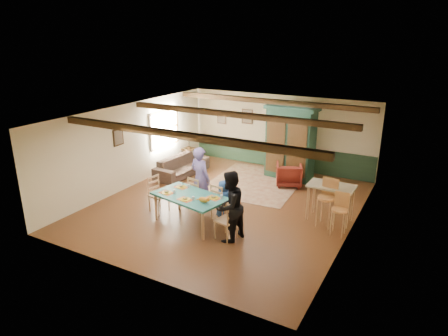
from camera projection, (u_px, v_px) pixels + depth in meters
The scene contains 35 objects.
floor at pixel (227, 205), 11.66m from camera, with size 8.00×8.00×0.00m, color #4E2916.
wall_back at pixel (279, 132), 14.55m from camera, with size 7.00×0.02×2.70m, color beige.
wall_left at pixel (132, 145), 12.83m from camera, with size 0.02×8.00×2.70m, color beige.
wall_right at pixel (355, 182), 9.63m from camera, with size 0.02×8.00×2.70m, color beige.
ceiling at pixel (227, 114), 10.80m from camera, with size 7.00×8.00×0.02m, color silver.
wainscot_back at pixel (278, 156), 14.82m from camera, with size 6.95×0.03×0.90m, color #203C27.
ceiling_beam_front at pixel (178, 135), 8.92m from camera, with size 6.95×0.16×0.16m, color black.
ceiling_beam_mid at pixel (234, 115), 11.16m from camera, with size 6.95×0.16×0.16m, color black.
ceiling_beam_back at pixel (270, 101), 13.31m from camera, with size 6.95×0.16×0.16m, color black.
window_left at pixel (164, 129), 14.16m from camera, with size 0.06×1.60×1.30m, color white, non-canonical shape.
picture_left_wall at pixel (118, 137), 12.19m from camera, with size 0.04×0.42×0.52m, color gray, non-canonical shape.
picture_back_a at pixel (247, 117), 14.97m from camera, with size 0.45×0.04×0.55m, color gray, non-canonical shape.
picture_back_b at pixel (222, 118), 15.53m from camera, with size 0.38×0.04×0.48m, color gray, non-canonical shape.
dining_table at pixel (190, 210), 10.41m from camera, with size 1.91×1.06×0.80m, color #226D66, non-canonical shape.
dining_chair_far_left at pixel (198, 193), 11.19m from camera, with size 0.45×0.47×1.01m, color tan, non-canonical shape.
dining_chair_far_right at pixel (221, 201), 10.67m from camera, with size 0.45×0.47×1.01m, color tan, non-canonical shape.
dining_chair_end_left at pixel (159, 194), 11.12m from camera, with size 0.45×0.47×1.01m, color tan, non-canonical shape.
dining_chair_end_right at pixel (226, 219), 9.63m from camera, with size 0.45×0.47×1.01m, color tan, non-canonical shape.
person_man at pixel (200, 179), 11.12m from camera, with size 0.67×0.44×1.84m, color #7361A7.
person_woman at pixel (230, 206), 9.44m from camera, with size 0.85×0.66×1.76m, color black.
person_child at pixel (224, 199), 10.72m from camera, with size 0.52×0.34×1.07m, color #2853A0.
cat at pixel (203, 199), 9.81m from camera, with size 0.38×0.15×0.19m, color orange, non-canonical shape.
place_setting_near_left at pixel (166, 191), 10.42m from camera, with size 0.43×0.32×0.11m, color gold, non-canonical shape.
place_setting_near_center at pixel (185, 198), 10.00m from camera, with size 0.43×0.32×0.11m, color gold, non-canonical shape.
place_setting_far_left at pixel (181, 185), 10.81m from camera, with size 0.43×0.32×0.11m, color gold, non-canonical shape.
place_setting_far_right at pixel (213, 196), 10.10m from camera, with size 0.43×0.32×0.11m, color gold, non-canonical shape.
area_rug at pixel (255, 183), 13.39m from camera, with size 2.84×3.38×0.01m, color tan.
armoire at pixel (290, 143), 13.48m from camera, with size 1.77×0.71×2.49m, color #133025.
armchair at pixel (289, 174), 13.07m from camera, with size 0.81×0.83×0.75m, color #4B110F.
sofa at pixel (182, 166), 14.08m from camera, with size 2.22×0.87×0.65m, color #372922.
end_table at pixel (189, 155), 15.40m from camera, with size 0.47×0.47×0.57m, color black, non-canonical shape.
table_lamp at pixel (189, 142), 15.23m from camera, with size 0.29×0.29×0.53m, color #D8B88C, non-canonical shape.
counter_table at pixel (330, 203), 10.59m from camera, with size 1.20×0.70×1.00m, color beige, non-canonical shape.
bar_stool_left at pixel (326, 203), 10.22m from camera, with size 0.45×0.49×1.26m, color tan, non-canonical shape.
bar_stool_right at pixel (339, 215), 9.79m from camera, with size 0.38×0.42×1.08m, color tan, non-canonical shape.
Camera 1 is at (5.09, -9.41, 4.77)m, focal length 32.00 mm.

